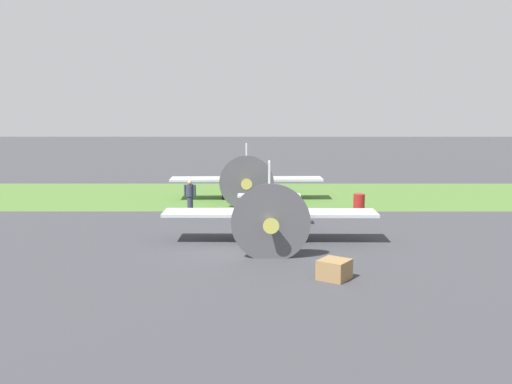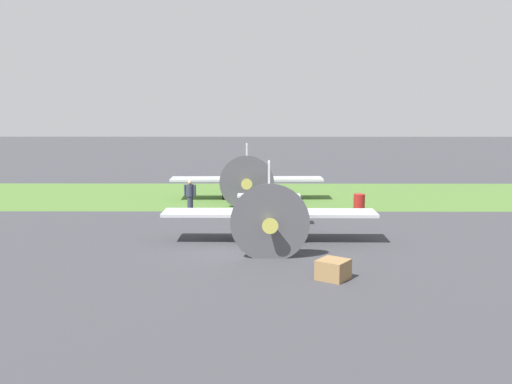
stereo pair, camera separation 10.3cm
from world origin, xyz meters
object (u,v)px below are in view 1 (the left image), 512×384
object	(u,v)px
airplane_lead	(270,209)
fuel_drum	(359,202)
ground_crew_chief	(190,196)
supply_crate	(334,269)
airplane_wingman	(246,176)

from	to	relation	value
airplane_lead	fuel_drum	bearing A→B (deg)	-125.37
ground_crew_chief	fuel_drum	world-z (taller)	ground_crew_chief
ground_crew_chief	supply_crate	distance (m)	13.07
airplane_lead	fuel_drum	xyz separation A→B (m)	(-4.89, -6.75, -0.86)
airplane_wingman	supply_crate	world-z (taller)	airplane_wingman
supply_crate	airplane_lead	bearing A→B (deg)	-70.51
fuel_drum	supply_crate	distance (m)	12.64
fuel_drum	supply_crate	bearing A→B (deg)	76.60
airplane_lead	fuel_drum	distance (m)	8.38
airplane_wingman	ground_crew_chief	xyz separation A→B (m)	(2.84, 4.77, -0.44)
fuel_drum	airplane_lead	bearing A→B (deg)	54.06
airplane_wingman	supply_crate	xyz separation A→B (m)	(-3.12, 16.39, -1.03)
airplane_wingman	supply_crate	distance (m)	16.71
ground_crew_chief	fuel_drum	distance (m)	8.93
airplane_wingman	airplane_lead	bearing A→B (deg)	94.94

